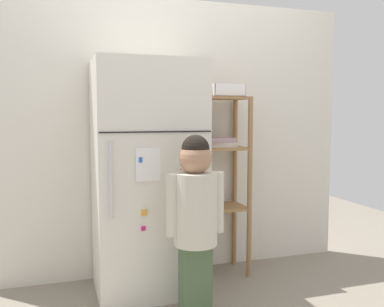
{
  "coord_description": "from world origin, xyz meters",
  "views": [
    {
      "loc": [
        -0.87,
        -2.77,
        1.21
      ],
      "look_at": [
        0.03,
        0.02,
        0.93
      ],
      "focal_mm": 39.58,
      "sensor_mm": 36.0,
      "label": 1
    }
  ],
  "objects_px": {
    "refrigerator": "(148,177)",
    "child_standing": "(195,208)",
    "pantry_shelf_unit": "(221,169)",
    "fruit_bin": "(225,92)"
  },
  "relations": [
    {
      "from": "refrigerator",
      "to": "child_standing",
      "type": "bearing_deg",
      "value": -70.28
    },
    {
      "from": "pantry_shelf_unit",
      "to": "fruit_bin",
      "type": "height_order",
      "value": "fruit_bin"
    },
    {
      "from": "refrigerator",
      "to": "pantry_shelf_unit",
      "type": "relative_size",
      "value": 1.17
    },
    {
      "from": "child_standing",
      "to": "fruit_bin",
      "type": "relative_size",
      "value": 4.54
    },
    {
      "from": "refrigerator",
      "to": "pantry_shelf_unit",
      "type": "bearing_deg",
      "value": 12.68
    },
    {
      "from": "pantry_shelf_unit",
      "to": "child_standing",
      "type": "bearing_deg",
      "value": -123.28
    },
    {
      "from": "refrigerator",
      "to": "fruit_bin",
      "type": "height_order",
      "value": "refrigerator"
    },
    {
      "from": "child_standing",
      "to": "pantry_shelf_unit",
      "type": "relative_size",
      "value": 0.82
    },
    {
      "from": "pantry_shelf_unit",
      "to": "fruit_bin",
      "type": "bearing_deg",
      "value": -35.29
    },
    {
      "from": "refrigerator",
      "to": "fruit_bin",
      "type": "xyz_separation_m",
      "value": [
        0.61,
        0.12,
        0.59
      ]
    }
  ]
}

